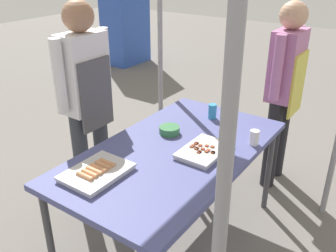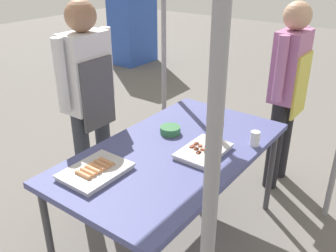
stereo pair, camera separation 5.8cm
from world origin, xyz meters
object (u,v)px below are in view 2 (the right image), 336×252
at_px(vendor_woman, 88,92).
at_px(customer_nearby, 288,84).
at_px(tray_grilled_sausages, 96,171).
at_px(drink_cup_near_edge, 214,112).
at_px(neighbor_stall_left, 132,14).
at_px(condiment_bowl, 170,130).
at_px(stall_table, 174,156).
at_px(tray_meat_skewers, 203,151).
at_px(drink_cup_by_wok, 255,139).

relative_size(vendor_woman, customer_nearby, 1.03).
distance_m(tray_grilled_sausages, drink_cup_near_edge, 1.08).
height_order(tray_grilled_sausages, neighbor_stall_left, neighbor_stall_left).
bearing_deg(condiment_bowl, neighbor_stall_left, 44.70).
relative_size(stall_table, vendor_woman, 0.99).
bearing_deg(tray_grilled_sausages, tray_meat_skewers, -33.02).
height_order(condiment_bowl, drink_cup_near_edge, drink_cup_near_edge).
bearing_deg(vendor_woman, drink_cup_near_edge, 124.61).
xyz_separation_m(drink_cup_by_wok, customer_nearby, (0.82, 0.10, 0.12)).
distance_m(condiment_bowl, customer_nearby, 1.11).
xyz_separation_m(condiment_bowl, neighbor_stall_left, (3.25, 3.22, 0.10)).
bearing_deg(tray_grilled_sausages, drink_cup_by_wok, -34.05).
bearing_deg(tray_meat_skewers, stall_table, 109.47).
distance_m(stall_table, condiment_bowl, 0.24).
xyz_separation_m(tray_meat_skewers, vendor_woman, (-0.03, 0.99, 0.19)).
bearing_deg(drink_cup_by_wok, drink_cup_near_edge, 63.41).
distance_m(stall_table, tray_meat_skewers, 0.20).
height_order(stall_table, drink_cup_by_wok, drink_cup_by_wok).
relative_size(condiment_bowl, drink_cup_by_wok, 1.43).
distance_m(tray_grilled_sausages, vendor_woman, 0.84).
height_order(condiment_bowl, vendor_woman, vendor_woman).
relative_size(condiment_bowl, vendor_woman, 0.09).
bearing_deg(vendor_woman, condiment_bowl, 101.81).
bearing_deg(stall_table, vendor_woman, 87.65).
height_order(stall_table, vendor_woman, vendor_woman).
xyz_separation_m(tray_grilled_sausages, customer_nearby, (1.68, -0.48, 0.15)).
bearing_deg(tray_meat_skewers, drink_cup_by_wok, -36.00).
height_order(tray_grilled_sausages, tray_meat_skewers, tray_grilled_sausages).
bearing_deg(customer_nearby, tray_grilled_sausages, 164.10).
xyz_separation_m(tray_meat_skewers, drink_cup_by_wok, (0.29, -0.21, 0.03)).
bearing_deg(stall_table, neighbor_stall_left, 44.60).
bearing_deg(stall_table, drink_cup_near_edge, 3.84).
bearing_deg(drink_cup_near_edge, tray_meat_skewers, -156.66).
bearing_deg(vendor_woman, stall_table, 87.65).
bearing_deg(tray_grilled_sausages, vendor_woman, 49.17).
bearing_deg(drink_cup_near_edge, drink_cup_by_wok, -116.59).
xyz_separation_m(tray_grilled_sausages, vendor_woman, (0.54, 0.62, 0.18)).
bearing_deg(customer_nearby, condiment_bowl, 156.10).
xyz_separation_m(stall_table, customer_nearby, (1.18, -0.29, 0.23)).
bearing_deg(condiment_bowl, tray_meat_skewers, -107.62).
bearing_deg(tray_meat_skewers, tray_grilled_sausages, 146.98).
distance_m(stall_table, customer_nearby, 1.23).
distance_m(stall_table, vendor_woman, 0.85).
bearing_deg(customer_nearby, stall_table, 166.18).
distance_m(tray_meat_skewers, vendor_woman, 1.01).
xyz_separation_m(drink_cup_by_wok, neighbor_stall_left, (3.07, 3.76, 0.08)).
bearing_deg(condiment_bowl, vendor_woman, 101.81).
xyz_separation_m(stall_table, condiment_bowl, (0.17, 0.16, 0.08)).
bearing_deg(vendor_woman, neighbor_stall_left, -142.88).
height_order(tray_grilled_sausages, drink_cup_near_edge, drink_cup_near_edge).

